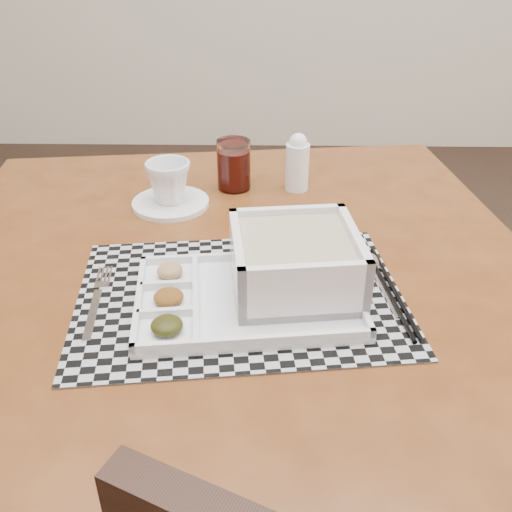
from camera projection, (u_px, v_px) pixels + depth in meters
The scene contains 11 objects.
floor at pixel (286, 504), 1.39m from camera, with size 5.00×5.00×0.00m, color #2F2217.
dining_table at pixel (237, 297), 0.98m from camera, with size 1.11×1.11×0.75m.
placemat at pixel (240, 296), 0.85m from camera, with size 0.48×0.34×0.00m, color #AAABB2.
serving_tray at pixel (282, 272), 0.83m from camera, with size 0.34×0.26×0.10m.
fork at pixel (99, 299), 0.84m from camera, with size 0.04×0.19×0.00m.
spoon at pixel (373, 266), 0.91m from camera, with size 0.04×0.18×0.01m.
chopsticks at pixel (391, 291), 0.85m from camera, with size 0.05×0.24×0.01m.
saucer at pixel (171, 203), 1.11m from camera, with size 0.15×0.15×0.01m, color white.
cup at pixel (169, 182), 1.09m from camera, with size 0.09×0.09×0.08m, color white.
juice_glass at pixel (234, 167), 1.16m from camera, with size 0.07×0.07×0.10m.
creamer_bottle at pixel (297, 163), 1.15m from camera, with size 0.05×0.05×0.12m.
Camera 1 is at (-0.06, -0.88, 1.24)m, focal length 40.00 mm.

